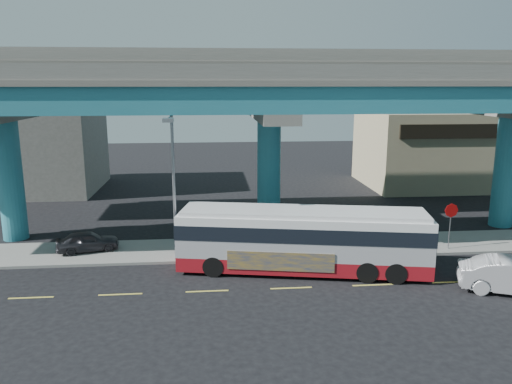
{
  "coord_description": "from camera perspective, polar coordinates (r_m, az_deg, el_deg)",
  "views": [
    {
      "loc": [
        -3.71,
        -22.3,
        9.58
      ],
      "look_at": [
        -1.29,
        4.0,
        3.79
      ],
      "focal_mm": 35.0,
      "sensor_mm": 36.0,
      "label": 1
    }
  ],
  "objects": [
    {
      "name": "street_lamp",
      "position": [
        26.16,
        -9.53,
        2.8
      ],
      "size": [
        0.5,
        2.58,
        7.97
      ],
      "color": "gray",
      "rests_on": "sidewalk"
    },
    {
      "name": "ground",
      "position": [
        24.55,
        3.93,
        -10.63
      ],
      "size": [
        120.0,
        120.0,
        0.0
      ],
      "primitive_type": "plane",
      "color": "black",
      "rests_on": "ground"
    },
    {
      "name": "building_beige",
      "position": [
        50.58,
        20.29,
        4.71
      ],
      "size": [
        14.0,
        10.23,
        7.0
      ],
      "color": "tan",
      "rests_on": "ground"
    },
    {
      "name": "stop_sign",
      "position": [
        30.72,
        21.39,
        -2.58
      ],
      "size": [
        0.81,
        0.1,
        2.7
      ],
      "rotation": [
        0.0,
        0.0,
        -0.34
      ],
      "color": "gray",
      "rests_on": "sidewalk"
    },
    {
      "name": "parked_car",
      "position": [
        30.2,
        -18.7,
        -5.34
      ],
      "size": [
        3.15,
        4.15,
        1.17
      ],
      "primitive_type": "imported",
      "rotation": [
        0.0,
        0.0,
        1.84
      ],
      "color": "#2E2D33",
      "rests_on": "sidewalk"
    },
    {
      "name": "transit_bus",
      "position": [
        25.8,
        5.38,
        -5.24
      ],
      "size": [
        13.06,
        5.15,
        3.28
      ],
      "rotation": [
        0.0,
        0.0,
        -0.19
      ],
      "color": "maroon",
      "rests_on": "ground"
    },
    {
      "name": "viaduct",
      "position": [
        31.63,
        1.52,
        11.57
      ],
      "size": [
        52.0,
        12.4,
        11.7
      ],
      "color": "teal",
      "rests_on": "ground"
    },
    {
      "name": "sidewalk",
      "position": [
        29.62,
        2.24,
        -6.36
      ],
      "size": [
        70.0,
        4.0,
        0.15
      ],
      "primitive_type": "cube",
      "color": "gray",
      "rests_on": "ground"
    },
    {
      "name": "building_concrete",
      "position": [
        49.35,
        -24.6,
        5.34
      ],
      "size": [
        12.0,
        10.0,
        9.0
      ],
      "primitive_type": "cube",
      "color": "gray",
      "rests_on": "ground"
    },
    {
      "name": "lane_markings",
      "position": [
        24.28,
        4.04,
        -10.89
      ],
      "size": [
        58.0,
        0.12,
        0.01
      ],
      "color": "#D8C64C",
      "rests_on": "ground"
    }
  ]
}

